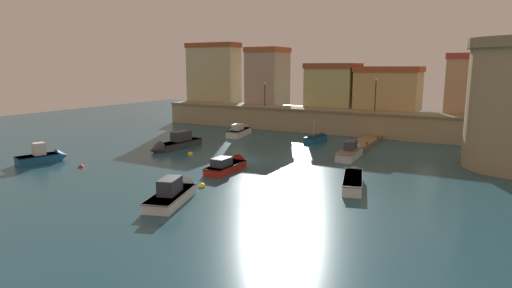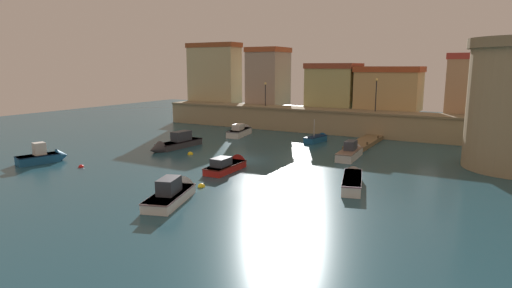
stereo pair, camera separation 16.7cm
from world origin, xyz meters
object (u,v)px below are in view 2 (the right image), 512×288
at_px(moored_boat_3, 230,165).
at_px(mooring_buoy_2, 190,154).
at_px(moored_boat_1, 352,179).
at_px(moored_boat_7, 352,151).
at_px(mooring_buoy_0, 201,187).
at_px(moored_boat_5, 174,144).
at_px(moored_boat_6, 45,157).
at_px(mooring_buoy_1, 81,167).
at_px(quay_lamp_1, 376,90).
at_px(moored_boat_0, 241,131).
at_px(moored_boat_2, 318,138).
at_px(moored_boat_4, 175,191).
at_px(quay_lamp_0, 265,90).

relative_size(moored_boat_3, mooring_buoy_2, 10.29).
height_order(moored_boat_1, mooring_buoy_2, moored_boat_1).
xyz_separation_m(moored_boat_3, moored_boat_7, (7.17, 9.53, 0.12)).
bearing_deg(mooring_buoy_0, moored_boat_5, 137.51).
bearing_deg(mooring_buoy_2, moored_boat_3, -25.56).
xyz_separation_m(moored_boat_6, mooring_buoy_1, (4.29, 0.31, -0.51)).
bearing_deg(mooring_buoy_1, quay_lamp_1, 58.53).
xyz_separation_m(moored_boat_6, mooring_buoy_0, (16.50, 0.50, -0.51)).
xyz_separation_m(moored_boat_0, mooring_buoy_0, (9.43, -20.82, -0.50)).
height_order(moored_boat_5, moored_boat_6, moored_boat_6).
distance_m(moored_boat_2, mooring_buoy_0, 21.03).
height_order(quay_lamp_1, mooring_buoy_0, quay_lamp_1).
bearing_deg(moored_boat_3, moored_boat_4, -173.31).
xyz_separation_m(moored_boat_0, moored_boat_1, (18.38, -15.08, -0.09)).
bearing_deg(quay_lamp_1, moored_boat_7, -84.77).
height_order(quay_lamp_1, moored_boat_1, quay_lamp_1).
bearing_deg(mooring_buoy_1, mooring_buoy_2, 61.54).
xyz_separation_m(quay_lamp_0, moored_boat_5, (-0.96, -17.89, -4.59)).
xyz_separation_m(quay_lamp_0, mooring_buoy_0, (9.88, -27.81, -5.09)).
bearing_deg(quay_lamp_0, moored_boat_6, -103.17).
bearing_deg(moored_boat_1, mooring_buoy_0, 107.57).
bearing_deg(moored_boat_3, moored_boat_2, -6.77).
relative_size(moored_boat_5, mooring_buoy_2, 13.22).
distance_m(moored_boat_4, moored_boat_5, 16.87).
distance_m(moored_boat_3, mooring_buoy_2, 7.23).
height_order(quay_lamp_0, moored_boat_5, quay_lamp_0).
bearing_deg(moored_boat_3, quay_lamp_1, -16.26).
relative_size(moored_boat_1, mooring_buoy_0, 12.69).
bearing_deg(quay_lamp_0, mooring_buoy_2, -83.18).
distance_m(moored_boat_2, moored_boat_5, 15.82).
relative_size(quay_lamp_1, mooring_buoy_2, 7.49).
relative_size(moored_boat_1, moored_boat_2, 1.52).
distance_m(quay_lamp_1, moored_boat_2, 9.64).
height_order(moored_boat_0, mooring_buoy_1, moored_boat_0).
xyz_separation_m(moored_boat_6, mooring_buoy_2, (8.95, 8.89, -0.51)).
bearing_deg(mooring_buoy_0, moored_boat_0, 114.36).
bearing_deg(moored_boat_0, moored_boat_1, -140.00).
distance_m(quay_lamp_1, moored_boat_5, 24.37).
xyz_separation_m(moored_boat_2, moored_boat_3, (-1.48, -15.75, 0.03)).
bearing_deg(moored_boat_0, mooring_buoy_1, 161.84).
xyz_separation_m(quay_lamp_1, moored_boat_4, (-4.81, -30.71, -5.07)).
xyz_separation_m(moored_boat_5, mooring_buoy_0, (10.84, -9.93, -0.51)).
bearing_deg(quay_lamp_0, moored_boat_5, -93.07).
relative_size(quay_lamp_1, moored_boat_4, 0.63).
height_order(moored_boat_0, mooring_buoy_2, moored_boat_0).
bearing_deg(moored_boat_0, quay_lamp_0, -6.92).
distance_m(quay_lamp_1, moored_boat_3, 23.87).
height_order(moored_boat_0, moored_boat_7, moored_boat_7).
bearing_deg(moored_boat_3, moored_boat_1, -88.78).
bearing_deg(moored_boat_1, moored_boat_0, 35.53).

